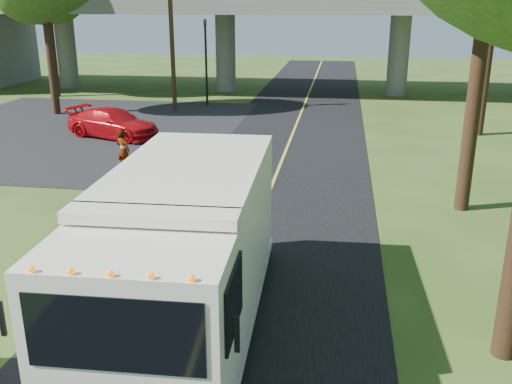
% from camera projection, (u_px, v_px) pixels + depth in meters
% --- Properties ---
extents(ground, '(120.00, 120.00, 0.00)m').
position_uv_depth(ground, '(203.00, 359.00, 10.46)').
color(ground, '#30481A').
rests_on(ground, ground).
extents(road, '(7.00, 90.00, 0.02)m').
position_uv_depth(road, '(270.00, 189.00, 19.83)').
color(road, black).
rests_on(road, ground).
extents(parking_lot, '(16.00, 18.00, 0.01)m').
position_uv_depth(parking_lot, '(75.00, 130.00, 28.88)').
color(parking_lot, black).
rests_on(parking_lot, ground).
extents(lane_line, '(0.12, 90.00, 0.01)m').
position_uv_depth(lane_line, '(270.00, 189.00, 19.82)').
color(lane_line, gold).
rests_on(lane_line, road).
extents(overpass, '(54.00, 10.00, 7.30)m').
position_uv_depth(overpass, '(311.00, 26.00, 38.99)').
color(overpass, slate).
rests_on(overpass, ground).
extents(traffic_signal, '(0.18, 0.22, 5.20)m').
position_uv_depth(traffic_signal, '(206.00, 53.00, 34.65)').
color(traffic_signal, black).
rests_on(traffic_signal, ground).
extents(utility_pole, '(1.60, 0.26, 9.00)m').
position_uv_depth(utility_pole, '(171.00, 31.00, 32.54)').
color(utility_pole, '#472D19').
rests_on(utility_pole, ground).
extents(step_van, '(3.04, 7.74, 3.21)m').
position_uv_depth(step_van, '(183.00, 249.00, 10.87)').
color(step_van, silver).
rests_on(step_van, ground).
extents(red_sedan, '(5.11, 3.39, 1.38)m').
position_uv_depth(red_sedan, '(113.00, 123.00, 27.23)').
color(red_sedan, '#B70B12').
rests_on(red_sedan, ground).
extents(pedestrian, '(0.65, 0.51, 1.54)m').
position_uv_depth(pedestrian, '(123.00, 150.00, 21.99)').
color(pedestrian, gray).
rests_on(pedestrian, ground).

